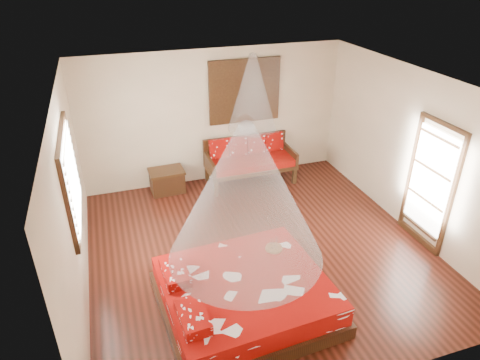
# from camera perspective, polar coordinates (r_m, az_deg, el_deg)

# --- Properties ---
(room) EXTENTS (5.54, 5.54, 2.84)m
(room) POSITION_cam_1_polar(r_m,az_deg,el_deg) (6.56, 2.82, 0.66)
(room) COLOR black
(room) RESTS_ON ground
(bed) EXTENTS (2.38, 2.18, 0.65)m
(bed) POSITION_cam_1_polar(r_m,az_deg,el_deg) (6.09, 0.50, -15.11)
(bed) COLOR black
(bed) RESTS_ON floor
(daybed) EXTENTS (1.87, 0.83, 0.96)m
(daybed) POSITION_cam_1_polar(r_m,az_deg,el_deg) (9.16, 1.25, 2.90)
(daybed) COLOR black
(daybed) RESTS_ON floor
(storage_chest) EXTENTS (0.72, 0.54, 0.49)m
(storage_chest) POSITION_cam_1_polar(r_m,az_deg,el_deg) (8.97, -9.70, -0.07)
(storage_chest) COLOR black
(storage_chest) RESTS_ON floor
(shutter_panel) EXTENTS (1.52, 0.06, 1.32)m
(shutter_panel) POSITION_cam_1_polar(r_m,az_deg,el_deg) (8.97, 0.63, 11.76)
(shutter_panel) COLOR black
(shutter_panel) RESTS_ON wall_back
(window_left) EXTENTS (0.10, 1.74, 1.34)m
(window_left) POSITION_cam_1_polar(r_m,az_deg,el_deg) (6.28, -21.62, 0.30)
(window_left) COLOR black
(window_left) RESTS_ON wall_left
(glazed_door) EXTENTS (0.08, 1.02, 2.16)m
(glazed_door) POSITION_cam_1_polar(r_m,az_deg,el_deg) (7.61, 23.96, -0.65)
(glazed_door) COLOR black
(glazed_door) RESTS_ON floor
(wine_tray) EXTENTS (0.26, 0.26, 0.21)m
(wine_tray) POSITION_cam_1_polar(r_m,az_deg,el_deg) (6.46, 4.55, -8.76)
(wine_tray) COLOR brown
(wine_tray) RESTS_ON bed
(mosquito_net_main) EXTENTS (1.99, 1.99, 1.80)m
(mosquito_net_main) POSITION_cam_1_polar(r_m,az_deg,el_deg) (5.13, 0.80, -1.94)
(mosquito_net_main) COLOR silver
(mosquito_net_main) RESTS_ON ceiling
(mosquito_net_daybed) EXTENTS (0.98, 0.98, 1.50)m
(mosquito_net_daybed) POSITION_cam_1_polar(r_m,az_deg,el_deg) (8.52, 1.66, 11.57)
(mosquito_net_daybed) COLOR silver
(mosquito_net_daybed) RESTS_ON ceiling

